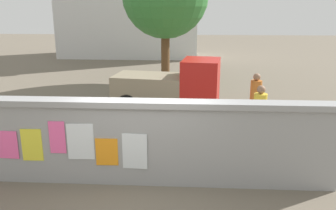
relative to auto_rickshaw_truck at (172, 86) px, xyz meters
name	(u,v)px	position (x,y,z in m)	size (l,w,h in m)	color
ground	(168,92)	(-0.32, 2.76, -0.90)	(60.00, 60.00, 0.00)	#6B6051
poster_wall	(143,142)	(-0.33, -5.24, 0.02)	(7.95, 0.42, 1.79)	gray
auto_rickshaw_truck	(172,86)	(0.00, 0.00, 0.00)	(3.78, 2.00, 1.85)	black
motorcycle	(182,138)	(0.43, -3.84, -0.44)	(1.89, 0.63, 0.87)	black
bicycle_near	(95,144)	(-1.66, -4.07, -0.54)	(1.71, 0.44, 0.95)	black
bicycle_far	(71,122)	(-2.78, -2.53, -0.54)	(1.71, 0.44, 0.95)	black
person_walking	(260,109)	(2.44, -2.98, 0.09)	(0.48, 0.48, 1.62)	#D83F72
person_bystander	(256,94)	(2.63, -1.32, 0.09)	(0.35, 0.35, 1.62)	#338CBF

